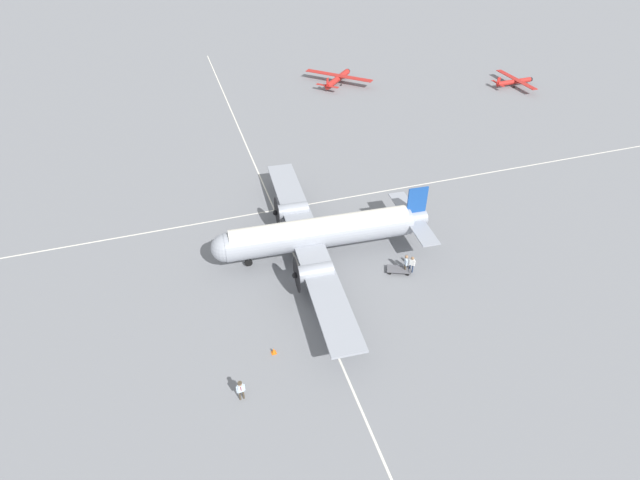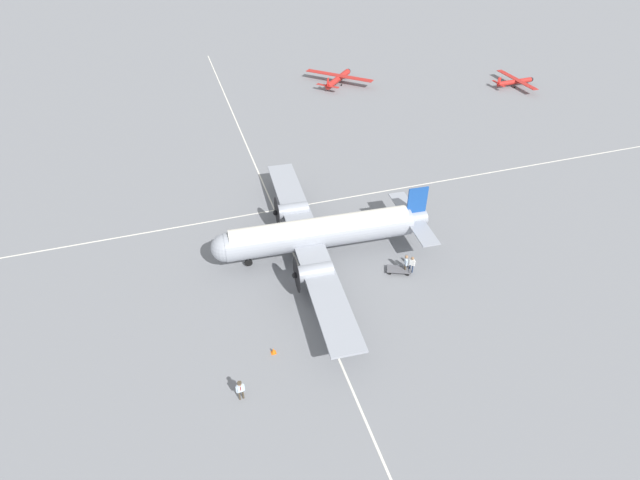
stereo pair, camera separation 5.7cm
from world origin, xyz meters
The scene contains 12 objects.
ground_plane centered at (0.00, 0.00, 0.00)m, with size 300.00×300.00×0.00m, color slate.
apron_line_eastwest centered at (0.00, -2.28, 0.00)m, with size 120.00×0.16×0.01m.
apron_line_northsouth centered at (-8.17, 0.00, 0.00)m, with size 0.16×120.00×0.01m.
airliner_main centered at (-0.03, -0.41, 2.51)m, with size 26.76×19.44×5.75m.
crew_foreground centered at (12.90, -9.55, 1.10)m, with size 0.32×0.59×1.75m.
passenger_boarding centered at (4.46, 6.32, 1.10)m, with size 0.60×0.30×1.80m.
ramp_agent centered at (4.68, 6.80, 1.04)m, with size 0.44×0.43×1.69m.
suitcase_near_door centered at (3.30, 7.01, 0.23)m, with size 0.36×0.15×0.49m.
baggage_cart centered at (4.36, 5.82, 0.28)m, with size 1.78×2.29×0.56m.
light_aircraft_distant centered at (-30.40, 41.59, 0.77)m, with size 9.08×6.72×1.79m.
light_aircraft_taxiing centered at (-39.85, 15.68, 0.86)m, with size 8.72×8.88×2.13m.
traffic_cone centered at (9.76, -6.64, 0.23)m, with size 0.38×0.38×0.49m.
Camera 2 is at (33.36, -10.54, 28.76)m, focal length 28.00 mm.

